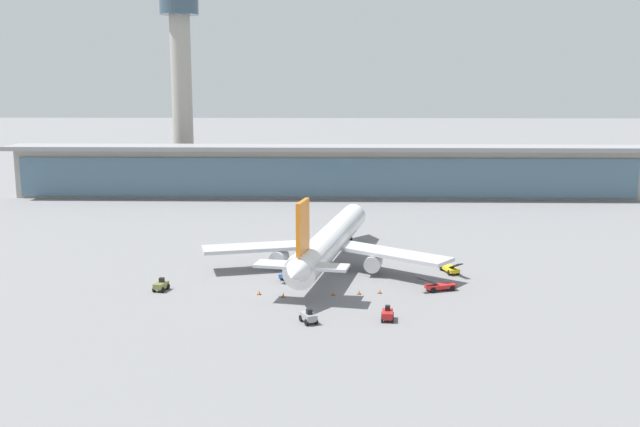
{
  "coord_description": "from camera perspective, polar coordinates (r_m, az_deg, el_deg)",
  "views": [
    {
      "loc": [
        3.86,
        -120.44,
        32.26
      ],
      "look_at": [
        0.0,
        19.73,
        7.07
      ],
      "focal_mm": 40.14,
      "sensor_mm": 36.0,
      "label": 1
    }
  ],
  "objects": [
    {
      "name": "ground_plane",
      "position": [
        124.75,
        -0.25,
        -4.8
      ],
      "size": [
        1200.0,
        1200.0,
        0.0
      ],
      "primitive_type": "plane",
      "color": "slate"
    },
    {
      "name": "airliner_on_stand",
      "position": [
        127.8,
        0.79,
        -2.21
      ],
      "size": [
        43.65,
        57.45,
        15.37
      ],
      "color": "white",
      "rests_on": "ground"
    },
    {
      "name": "service_truck_at_far_stand_yellow",
      "position": [
        126.96,
        10.33,
        -4.33
      ],
      "size": [
        3.13,
        6.92,
        2.7
      ],
      "color": "yellow",
      "rests_on": "ground"
    },
    {
      "name": "safety_cone_echo",
      "position": [
        111.23,
        -2.94,
        -6.52
      ],
      "size": [
        0.62,
        0.62,
        0.7
      ],
      "color": "orange",
      "rests_on": "ground"
    },
    {
      "name": "safety_cone_delta",
      "position": [
        112.76,
        3.14,
        -6.29
      ],
      "size": [
        0.62,
        0.62,
        0.7
      ],
      "color": "orange",
      "rests_on": "ground"
    },
    {
      "name": "safety_cone_charlie",
      "position": [
        112.81,
        -4.87,
        -6.3
      ],
      "size": [
        0.62,
        0.62,
        0.7
      ],
      "color": "orange",
      "rests_on": "ground"
    },
    {
      "name": "safety_cone_bravo",
      "position": [
        112.16,
        1.06,
        -6.36
      ],
      "size": [
        0.62,
        0.62,
        0.7
      ],
      "color": "orange",
      "rests_on": "ground"
    },
    {
      "name": "terminal_building",
      "position": [
        207.69,
        0.5,
        3.44
      ],
      "size": [
        183.6,
        12.8,
        15.2
      ],
      "color": "#9E998E",
      "rests_on": "ground"
    },
    {
      "name": "safety_cone_alpha",
      "position": [
        113.47,
        4.78,
        -6.2
      ],
      "size": [
        0.62,
        0.62,
        0.7
      ],
      "color": "orange",
      "rests_on": "ground"
    },
    {
      "name": "service_truck_on_taxiway_red",
      "position": [
        100.83,
        5.4,
        -8.0
      ],
      "size": [
        1.93,
        2.99,
        2.05
      ],
      "color": "#B21E1E",
      "rests_on": "ground"
    },
    {
      "name": "service_truck_mid_apron_olive",
      "position": [
        117.12,
        -12.55,
        -5.61
      ],
      "size": [
        2.3,
        3.17,
        2.05
      ],
      "color": "olive",
      "rests_on": "ground"
    },
    {
      "name": "service_truck_near_nose_red",
      "position": [
        115.85,
        9.47,
        -5.71
      ],
      "size": [
        6.87,
        3.52,
        2.7
      ],
      "color": "#B21E1E",
      "rests_on": "ground"
    },
    {
      "name": "control_tower",
      "position": [
        233.15,
        -11.01,
        10.97
      ],
      "size": [
        12.0,
        12.0,
        66.23
      ],
      "color": "#9E998E",
      "rests_on": "ground"
    },
    {
      "name": "service_truck_under_wing_grey",
      "position": [
        99.35,
        -0.92,
        -8.23
      ],
      "size": [
        2.78,
        3.32,
        2.05
      ],
      "color": "gray",
      "rests_on": "ground"
    },
    {
      "name": "service_truck_by_tail_blue",
      "position": [
        121.38,
        -2.33,
        -4.84
      ],
      "size": [
        5.14,
        6.26,
        2.7
      ],
      "color": "#234C9E",
      "rests_on": "ground"
    }
  ]
}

